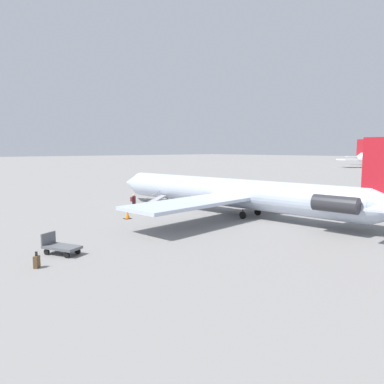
{
  "coord_description": "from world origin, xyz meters",
  "views": [
    {
      "loc": [
        -24.0,
        26.28,
        6.18
      ],
      "look_at": [
        3.83,
        1.17,
        1.86
      ],
      "focal_mm": 35.0,
      "sensor_mm": 36.0,
      "label": 1
    }
  ],
  "objects_px": {
    "passenger": "(134,201)",
    "suitcase": "(37,262)",
    "boarding_stairs": "(144,206)",
    "luggage_cart": "(60,247)",
    "airplane_main": "(236,193)"
  },
  "relations": [
    {
      "from": "passenger",
      "to": "suitcase",
      "type": "relative_size",
      "value": 1.98
    },
    {
      "from": "passenger",
      "to": "suitcase",
      "type": "height_order",
      "value": "passenger"
    },
    {
      "from": "boarding_stairs",
      "to": "luggage_cart",
      "type": "xyz_separation_m",
      "value": [
        -10.31,
        13.12,
        0.08
      ]
    },
    {
      "from": "passenger",
      "to": "luggage_cart",
      "type": "bearing_deg",
      "value": -143.95
    },
    {
      "from": "passenger",
      "to": "suitcase",
      "type": "bearing_deg",
      "value": -144.01
    },
    {
      "from": "airplane_main",
      "to": "luggage_cart",
      "type": "height_order",
      "value": "airplane_main"
    },
    {
      "from": "boarding_stairs",
      "to": "luggage_cart",
      "type": "bearing_deg",
      "value": -146.61
    },
    {
      "from": "passenger",
      "to": "boarding_stairs",
      "type": "bearing_deg",
      "value": 0.55
    },
    {
      "from": "boarding_stairs",
      "to": "passenger",
      "type": "height_order",
      "value": "passenger"
    },
    {
      "from": "luggage_cart",
      "to": "boarding_stairs",
      "type": "bearing_deg",
      "value": -75.15
    },
    {
      "from": "suitcase",
      "to": "passenger",
      "type": "bearing_deg",
      "value": -49.24
    },
    {
      "from": "luggage_cart",
      "to": "suitcase",
      "type": "distance_m",
      "value": 2.6
    },
    {
      "from": "suitcase",
      "to": "airplane_main",
      "type": "bearing_deg",
      "value": -79.85
    },
    {
      "from": "airplane_main",
      "to": "suitcase",
      "type": "xyz_separation_m",
      "value": [
        -3.52,
        19.69,
        -1.77
      ]
    },
    {
      "from": "luggage_cart",
      "to": "suitcase",
      "type": "height_order",
      "value": "luggage_cart"
    }
  ]
}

